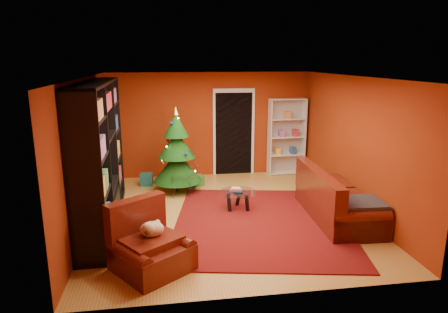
{
  "coord_description": "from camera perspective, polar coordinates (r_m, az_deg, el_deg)",
  "views": [
    {
      "loc": [
        -1.13,
        -7.11,
        2.92
      ],
      "look_at": [
        0.0,
        0.4,
        1.05
      ],
      "focal_mm": 32.0,
      "sensor_mm": 36.0,
      "label": 1
    }
  ],
  "objects": [
    {
      "name": "wall_back",
      "position": [
        10.08,
        -2.02,
        4.57
      ],
      "size": [
        5.0,
        0.05,
        2.6
      ],
      "primitive_type": "cube",
      "color": "maroon",
      "rests_on": "ground"
    },
    {
      "name": "wall_right",
      "position": [
        8.16,
        18.26,
        1.67
      ],
      "size": [
        0.05,
        5.5,
        2.6
      ],
      "primitive_type": "cube",
      "color": "maroon",
      "rests_on": "ground"
    },
    {
      "name": "media_unit",
      "position": [
        7.31,
        -17.33,
        0.17
      ],
      "size": [
        0.58,
        3.33,
        2.54
      ],
      "primitive_type": null,
      "rotation": [
        0.0,
        0.0,
        0.02
      ],
      "color": "black",
      "rests_on": "floor"
    },
    {
      "name": "christmas_tree",
      "position": [
        8.9,
        -6.76,
        0.81
      ],
      "size": [
        1.11,
        1.11,
        1.92
      ],
      "primitive_type": null,
      "rotation": [
        0.0,
        0.0,
        -0.03
      ],
      "color": "#0E3F0E",
      "rests_on": "floor"
    },
    {
      "name": "white_bookshelf",
      "position": [
        10.35,
        8.93,
        2.8
      ],
      "size": [
        0.93,
        0.36,
        2.0
      ],
      "primitive_type": null,
      "rotation": [
        0.0,
        0.0,
        0.03
      ],
      "color": "white",
      "rests_on": "floor"
    },
    {
      "name": "acrylic_chair",
      "position": [
        8.72,
        -5.89,
        -2.75
      ],
      "size": [
        0.56,
        0.59,
        0.89
      ],
      "primitive_type": null,
      "rotation": [
        0.0,
        0.0,
        -0.25
      ],
      "color": "#66605B",
      "rests_on": "rug"
    },
    {
      "name": "gift_box_teal",
      "position": [
        9.64,
        -10.99,
        -3.2
      ],
      "size": [
        0.3,
        0.3,
        0.28
      ],
      "primitive_type": "cube",
      "rotation": [
        0.0,
        0.0,
        -0.1
      ],
      "color": "#16636A",
      "rests_on": "floor"
    },
    {
      "name": "sofa",
      "position": [
        7.74,
        16.05,
        -5.17
      ],
      "size": [
        1.09,
        2.25,
        0.95
      ],
      "primitive_type": null,
      "rotation": [
        0.0,
        0.0,
        1.52
      ],
      "color": "#4A140B",
      "rests_on": "rug"
    },
    {
      "name": "gift_box_red",
      "position": [
        9.56,
        -5.37,
        -3.34
      ],
      "size": [
        0.24,
        0.24,
        0.21
      ],
      "primitive_type": "cube",
      "rotation": [
        0.0,
        0.0,
        0.13
      ],
      "color": "maroon",
      "rests_on": "floor"
    },
    {
      "name": "rug",
      "position": [
        7.42,
        5.27,
        -9.32
      ],
      "size": [
        3.68,
        4.09,
        0.02
      ],
      "primitive_type": "cube",
      "rotation": [
        0.0,
        0.0,
        -0.18
      ],
      "color": "#620F0E",
      "rests_on": "floor"
    },
    {
      "name": "ceiling",
      "position": [
        7.21,
        0.48,
        11.48
      ],
      "size": [
        5.0,
        5.5,
        0.05
      ],
      "primitive_type": "cube",
      "color": "silver",
      "rests_on": "wall_back"
    },
    {
      "name": "gift_box_green",
      "position": [
        9.46,
        -3.74,
        -3.4
      ],
      "size": [
        0.31,
        0.31,
        0.24
      ],
      "primitive_type": "cube",
      "rotation": [
        0.0,
        0.0,
        0.33
      ],
      "color": "#296C28",
      "rests_on": "floor"
    },
    {
      "name": "floor",
      "position": [
        7.78,
        0.44,
        -8.41
      ],
      "size": [
        5.0,
        5.5,
        0.05
      ],
      "primitive_type": "cube",
      "color": "#AE8537",
      "rests_on": "ground"
    },
    {
      "name": "coffee_table",
      "position": [
        7.93,
        2.04,
        -6.3
      ],
      "size": [
        0.87,
        0.87,
        0.46
      ],
      "primitive_type": null,
      "rotation": [
        0.0,
        0.0,
        -0.21
      ],
      "color": "gray",
      "rests_on": "rug"
    },
    {
      "name": "dog",
      "position": [
        5.78,
        -10.25,
        -10.17
      ],
      "size": [
        0.5,
        0.48,
        0.26
      ],
      "primitive_type": null,
      "rotation": [
        0.0,
        0.0,
        0.63
      ],
      "color": "beige",
      "rests_on": "armchair"
    },
    {
      "name": "doorway",
      "position": [
        10.17,
        1.39,
        3.22
      ],
      "size": [
        1.06,
        0.6,
        2.16
      ],
      "primitive_type": null,
      "color": "black",
      "rests_on": "floor"
    },
    {
      "name": "armchair",
      "position": [
        5.8,
        -10.29,
        -12.19
      ],
      "size": [
        1.41,
        1.41,
        0.79
      ],
      "primitive_type": null,
      "rotation": [
        0.0,
        0.0,
        0.63
      ],
      "color": "#4A140B",
      "rests_on": "rug"
    },
    {
      "name": "wall_left",
      "position": [
        7.43,
        -19.16,
        0.45
      ],
      "size": [
        0.05,
        5.5,
        2.6
      ],
      "primitive_type": "cube",
      "color": "maroon",
      "rests_on": "ground"
    }
  ]
}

